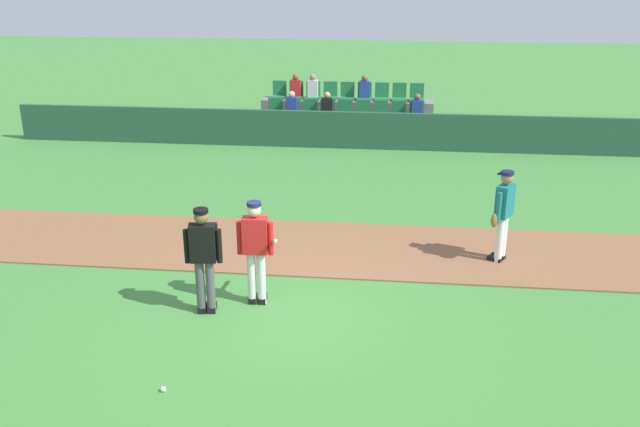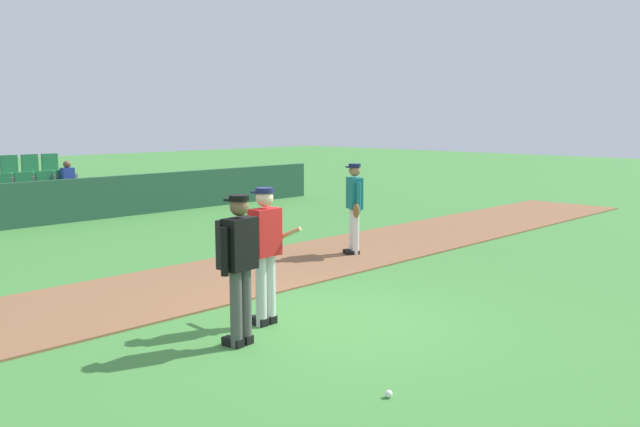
# 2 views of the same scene
# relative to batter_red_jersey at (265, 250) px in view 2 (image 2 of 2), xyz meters

# --- Properties ---
(ground_plane) EXTENTS (80.00, 80.00, 0.00)m
(ground_plane) POSITION_rel_batter_red_jersey_xyz_m (0.57, -0.48, -0.97)
(ground_plane) COLOR #42843A
(infield_dirt_path) EXTENTS (28.00, 2.71, 0.03)m
(infield_dirt_path) POSITION_rel_batter_red_jersey_xyz_m (0.57, 2.39, -0.95)
(infield_dirt_path) COLOR brown
(infield_dirt_path) RESTS_ON ground
(batter_red_jersey) EXTENTS (0.70, 0.77, 1.76)m
(batter_red_jersey) POSITION_rel_batter_red_jersey_xyz_m (0.00, 0.00, 0.00)
(batter_red_jersey) COLOR silver
(batter_red_jersey) RESTS_ON ground
(umpire_home_plate) EXTENTS (0.59, 0.34, 1.76)m
(umpire_home_plate) POSITION_rel_batter_red_jersey_xyz_m (-0.75, -0.39, 0.03)
(umpire_home_plate) COLOR #4C4C4C
(umpire_home_plate) RESTS_ON ground
(runner_teal_jersey) EXTENTS (0.48, 0.58, 1.76)m
(runner_teal_jersey) POSITION_rel_batter_red_jersey_xyz_m (4.15, 2.12, -0.01)
(runner_teal_jersey) COLOR white
(runner_teal_jersey) RESTS_ON ground
(baseball) EXTENTS (0.07, 0.07, 0.07)m
(baseball) POSITION_rel_batter_red_jersey_xyz_m (-0.74, -2.58, -0.93)
(baseball) COLOR white
(baseball) RESTS_ON ground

